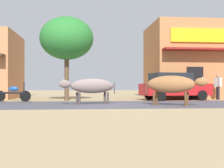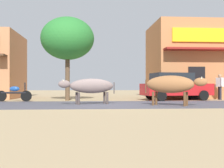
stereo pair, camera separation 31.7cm
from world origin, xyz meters
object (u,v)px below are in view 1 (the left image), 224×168
at_px(cow_near_brown, 91,86).
at_px(pedestrian_by_shop, 218,85).
at_px(roadside_tree, 67,39).
at_px(parked_motorcycle, 13,93).
at_px(cow_far_dark, 172,85).
at_px(parked_hatchback_car, 174,86).

relative_size(cow_near_brown, pedestrian_by_shop, 1.69).
xyz_separation_m(roadside_tree, parked_motorcycle, (-2.88, -0.73, -3.17)).
bearing_deg(cow_far_dark, parked_motorcycle, 153.07).
xyz_separation_m(cow_near_brown, cow_far_dark, (3.56, -1.21, 0.08)).
relative_size(cow_far_dark, pedestrian_by_shop, 1.61).
height_order(roadside_tree, cow_far_dark, roadside_tree).
height_order(roadside_tree, parked_hatchback_car, roadside_tree).
height_order(parked_hatchback_car, cow_near_brown, parked_hatchback_car).
relative_size(cow_near_brown, cow_far_dark, 1.05).
bearing_deg(parked_motorcycle, cow_near_brown, -32.97).
height_order(parked_hatchback_car, parked_motorcycle, parked_hatchback_car).
bearing_deg(pedestrian_by_shop, parked_hatchback_car, -175.15).
height_order(parked_hatchback_car, cow_far_dark, parked_hatchback_car).
relative_size(roadside_tree, cow_near_brown, 1.82).
relative_size(parked_hatchback_car, cow_near_brown, 1.61).
bearing_deg(parked_motorcycle, parked_hatchback_car, 4.89).
xyz_separation_m(parked_motorcycle, cow_far_dark, (7.77, -3.95, 0.47)).
bearing_deg(roadside_tree, cow_far_dark, -43.75).
bearing_deg(roadside_tree, pedestrian_by_shop, 1.93).
bearing_deg(cow_near_brown, cow_far_dark, -18.84).
bearing_deg(parked_motorcycle, roadside_tree, 14.25).
bearing_deg(cow_far_dark, pedestrian_by_shop, 48.02).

